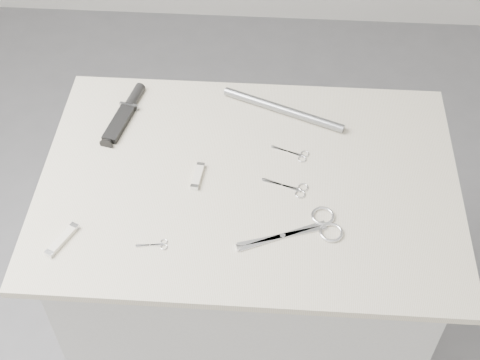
# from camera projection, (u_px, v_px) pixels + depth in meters

# --- Properties ---
(ground) EXTENTS (4.00, 4.00, 0.01)m
(ground) POSITION_uv_depth(u_px,v_px,m) (246.00, 359.00, 2.28)
(ground) COLOR slate
(ground) RESTS_ON ground
(plinth) EXTENTS (0.90, 0.60, 0.90)m
(plinth) POSITION_uv_depth(u_px,v_px,m) (247.00, 286.00, 1.94)
(plinth) COLOR silver
(plinth) RESTS_ON ground
(display_board) EXTENTS (1.00, 0.70, 0.02)m
(display_board) POSITION_uv_depth(u_px,v_px,m) (249.00, 182.00, 1.60)
(display_board) COLOR beige
(display_board) RESTS_ON plinth
(large_shears) EXTENTS (0.24, 0.14, 0.01)m
(large_shears) POSITION_uv_depth(u_px,v_px,m) (311.00, 228.00, 1.49)
(large_shears) COLOR silver
(large_shears) RESTS_ON display_board
(embroidery_scissors_a) EXTENTS (0.11, 0.06, 0.00)m
(embroidery_scissors_a) POSITION_uv_depth(u_px,v_px,m) (293.00, 188.00, 1.57)
(embroidery_scissors_a) COLOR silver
(embroidery_scissors_a) RESTS_ON display_board
(embroidery_scissors_b) EXTENTS (0.09, 0.05, 0.00)m
(embroidery_scissors_b) POSITION_uv_depth(u_px,v_px,m) (296.00, 154.00, 1.65)
(embroidery_scissors_b) COLOR silver
(embroidery_scissors_b) RESTS_ON display_board
(tiny_scissors) EXTENTS (0.07, 0.03, 0.00)m
(tiny_scissors) POSITION_uv_depth(u_px,v_px,m) (156.00, 245.00, 1.46)
(tiny_scissors) COLOR silver
(tiny_scissors) RESTS_ON display_board
(sheathed_knife) EXTENTS (0.08, 0.22, 0.03)m
(sheathed_knife) POSITION_uv_depth(u_px,v_px,m) (126.00, 111.00, 1.74)
(sheathed_knife) COLOR black
(sheathed_knife) RESTS_ON display_board
(pocket_knife_a) EXTENTS (0.06, 0.10, 0.01)m
(pocket_knife_a) POSITION_uv_depth(u_px,v_px,m) (62.00, 240.00, 1.47)
(pocket_knife_a) COLOR silver
(pocket_knife_a) RESTS_ON display_board
(pocket_knife_b) EXTENTS (0.03, 0.08, 0.01)m
(pocket_knife_b) POSITION_uv_depth(u_px,v_px,m) (198.00, 176.00, 1.59)
(pocket_knife_b) COLOR silver
(pocket_knife_b) RESTS_ON display_board
(metal_rail) EXTENTS (0.32, 0.15, 0.02)m
(metal_rail) POSITION_uv_depth(u_px,v_px,m) (283.00, 110.00, 1.74)
(metal_rail) COLOR gray
(metal_rail) RESTS_ON display_board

